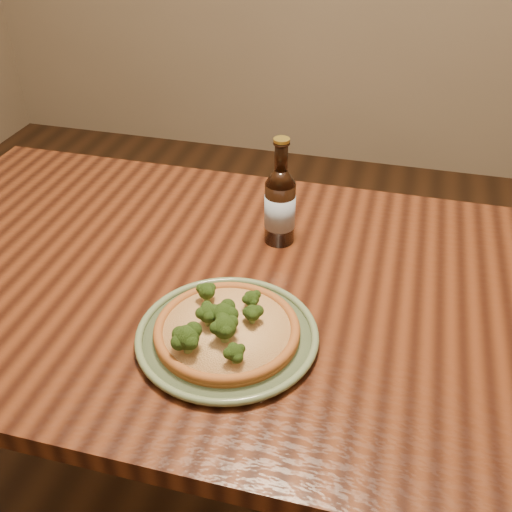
% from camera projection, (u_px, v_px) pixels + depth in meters
% --- Properties ---
extents(table, '(1.60, 0.90, 0.75)m').
position_uv_depth(table, '(238.00, 316.00, 1.26)').
color(table, '#4F2311').
rests_on(table, ground).
extents(plate, '(0.33, 0.33, 0.02)m').
position_uv_depth(plate, '(227.00, 335.00, 1.06)').
color(plate, '#657752').
rests_on(plate, table).
extents(pizza, '(0.26, 0.26, 0.07)m').
position_uv_depth(pizza, '(226.00, 329.00, 1.05)').
color(pizza, '#A15924').
rests_on(pizza, plate).
extents(beer_bottle, '(0.07, 0.07, 0.24)m').
position_uv_depth(beer_bottle, '(280.00, 205.00, 1.28)').
color(beer_bottle, black).
rests_on(beer_bottle, table).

